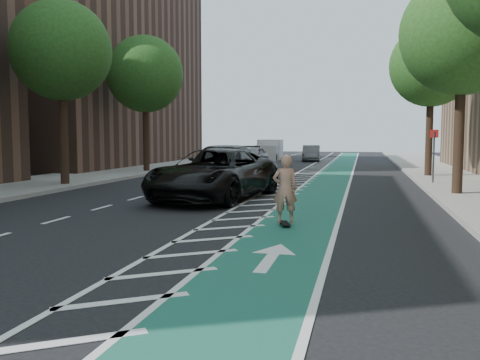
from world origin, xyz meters
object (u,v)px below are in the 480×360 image
(suv_near, at_px, (215,174))
(suv_far, at_px, (223,167))
(barrel_a, at_px, (200,177))
(skateboarder, at_px, (285,189))

(suv_near, distance_m, suv_far, 3.45)
(suv_far, xyz_separation_m, barrel_a, (-1.12, 0.35, -0.47))
(skateboarder, relative_size, barrel_a, 1.81)
(suv_near, bearing_deg, skateboarder, -48.25)
(skateboarder, xyz_separation_m, suv_near, (-3.17, 4.74, -0.04))
(suv_near, height_order, suv_far, suv_far)
(skateboarder, distance_m, suv_far, 8.98)
(skateboarder, height_order, suv_far, suv_far)
(suv_near, bearing_deg, suv_far, 109.11)
(suv_near, distance_m, barrel_a, 4.16)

